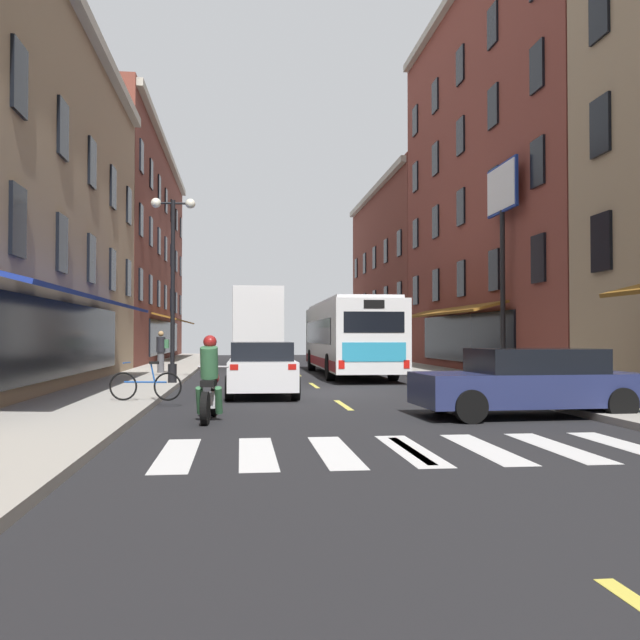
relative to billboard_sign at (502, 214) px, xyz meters
The scene contains 15 objects.
ground_plane 10.30m from the billboard_sign, 148.37° to the right, with size 34.80×80.00×0.10m, color black.
lane_centre_dashes 10.38m from the billboard_sign, 146.92° to the right, with size 0.14×73.90×0.01m.
crosswalk_near 17.10m from the billboard_sign, 116.18° to the right, with size 7.10×2.80×0.01m.
sidewalk_left 14.92m from the billboard_sign, 161.46° to the right, with size 3.00×80.00×0.14m, color #A39E93.
sidewalk_right 7.50m from the billboard_sign, 104.83° to the right, with size 3.00×80.00×0.14m, color #A39E93.
billboard_sign is the anchor object (origin of this frame).
transit_bus 8.03m from the billboard_sign, 138.48° to the left, with size 2.74×11.90×3.06m.
box_truck 15.24m from the billboard_sign, 126.18° to the left, with size 2.56×7.74×4.02m.
sedan_near 12.43m from the billboard_sign, 108.95° to the right, with size 4.57×2.13×1.39m.
sedan_mid 23.76m from the billboard_sign, 111.82° to the left, with size 1.95×4.30×1.39m.
sedan_far 11.55m from the billboard_sign, 150.28° to the right, with size 1.94×4.29×1.48m.
motorcycle_rider 15.53m from the billboard_sign, 133.73° to the right, with size 0.62×2.07×1.66m.
bicycle_near 15.04m from the billboard_sign, 146.66° to the right, with size 1.70×0.48×0.91m.
pedestrian_near 14.46m from the billboard_sign, 159.51° to the left, with size 0.50×0.36×1.71m.
street_lamp_twin 12.04m from the billboard_sign, behind, with size 1.42×0.32×5.97m.
Camera 1 is at (-2.44, -19.73, 1.64)m, focal length 38.69 mm.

